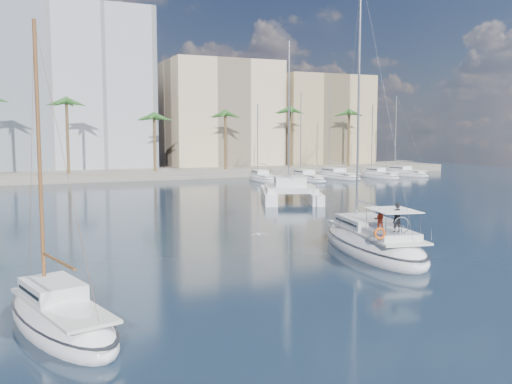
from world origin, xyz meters
name	(u,v)px	position (x,y,z in m)	size (l,w,h in m)	color
ground	(279,255)	(0.00, 0.00, 0.00)	(160.00, 160.00, 0.00)	black
quay	(109,175)	(0.00, 61.00, 0.60)	(120.00, 14.00, 1.20)	gray
building_modern	(21,91)	(-12.00, 73.00, 14.00)	(42.00, 16.00, 28.00)	silver
building_beige	(221,117)	(22.00, 70.00, 10.00)	(20.00, 14.00, 20.00)	#CEB394
building_tan_right	(320,123)	(42.00, 68.00, 9.00)	(18.00, 12.00, 18.00)	tan
palm_centre	(112,111)	(0.00, 57.00, 10.28)	(3.60, 3.60, 12.30)	brown
palm_right	(312,114)	(34.00, 57.00, 10.28)	(3.60, 3.60, 12.30)	brown
main_sloop	(372,243)	(5.53, -1.51, 0.54)	(6.08, 12.60, 17.95)	white
small_sloop	(60,319)	(-12.99, -8.41, 0.43)	(4.64, 8.81, 12.09)	white
catamaran	(290,190)	(12.95, 24.01, 1.14)	(9.66, 12.89, 16.93)	white
seagull	(258,234)	(-0.49, 1.97, 0.94)	(0.97, 0.41, 0.18)	silver
moored_yacht_a	(262,181)	(20.00, 47.00, 0.00)	(2.72, 9.35, 11.90)	white
moored_yacht_b	(307,181)	(26.50, 45.00, 0.00)	(3.14, 10.78, 13.72)	white
moored_yacht_c	(337,178)	(33.00, 47.00, 0.00)	(3.55, 12.21, 15.54)	white
moored_yacht_d	(379,178)	(39.50, 45.00, 0.00)	(2.72, 9.35, 11.90)	white
moored_yacht_e	(404,176)	(46.00, 47.00, 0.00)	(3.14, 10.78, 13.72)	white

